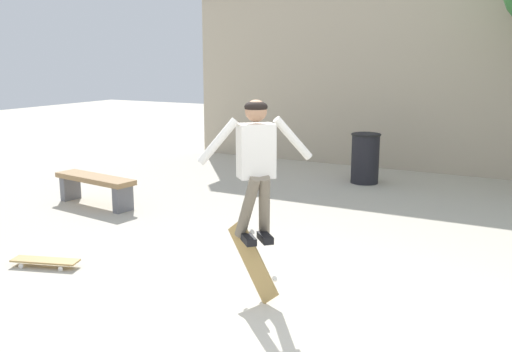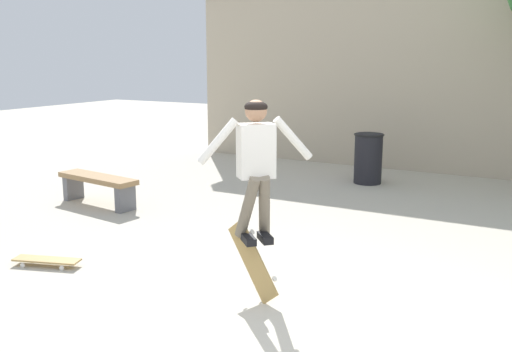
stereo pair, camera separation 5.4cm
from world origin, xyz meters
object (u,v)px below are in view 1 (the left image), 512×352
skateboard_resting (45,261)px  skater (256,158)px  park_bench (95,184)px  trash_bin (365,157)px  skateboard_flipping (253,261)px

skateboard_resting → skater: bearing=172.0°
park_bench → trash_bin: size_ratio=1.67×
trash_bin → skater: 5.63m
skater → skateboard_resting: skater is taller
park_bench → trash_bin: 4.91m
park_bench → skateboard_flipping: (3.92, -1.93, 0.03)m
trash_bin → skater: bearing=-83.4°
skateboard_flipping → skateboard_resting: 2.52m
trash_bin → skateboard_resting: (-1.84, -5.97, -0.42)m
park_bench → skateboard_resting: 2.75m
park_bench → skateboard_resting: (1.44, -2.32, -0.27)m
trash_bin → skateboard_resting: size_ratio=1.18×
trash_bin → skateboard_flipping: 5.61m
park_bench → skater: bearing=-17.9°
trash_bin → skateboard_resting: bearing=-107.2°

